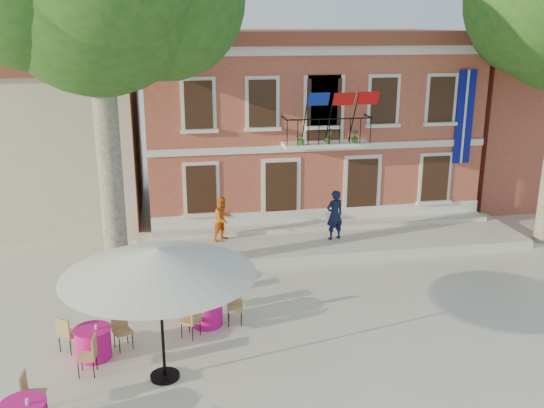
{
  "coord_description": "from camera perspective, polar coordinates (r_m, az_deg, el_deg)",
  "views": [
    {
      "loc": [
        -3.83,
        -15.73,
        7.78
      ],
      "look_at": [
        -0.39,
        3.5,
        1.94
      ],
      "focal_mm": 40.0,
      "sensor_mm": 36.0,
      "label": 1
    }
  ],
  "objects": [
    {
      "name": "cafe_table_1",
      "position": [
        16.52,
        -6.16,
        -9.87
      ],
      "size": [
        1.73,
        1.86,
        0.95
      ],
      "color": "#DC146B",
      "rests_on": "ground"
    },
    {
      "name": "neighbor_west",
      "position": [
        27.7,
        -21.93,
        5.97
      ],
      "size": [
        9.4,
        9.4,
        6.4
      ],
      "color": "beige",
      "rests_on": "ground"
    },
    {
      "name": "pedestrian_orange",
      "position": [
        21.63,
        -4.66,
        -1.39
      ],
      "size": [
        0.99,
        0.96,
        1.6
      ],
      "primitive_type": "imported",
      "rotation": [
        0.0,
        0.0,
        0.69
      ],
      "color": "orange",
      "rests_on": "terrace"
    },
    {
      "name": "terrace",
      "position": [
        22.3,
        5.66,
        -3.44
      ],
      "size": [
        14.0,
        3.4,
        0.3
      ],
      "primitive_type": "cube",
      "color": "silver",
      "rests_on": "ground"
    },
    {
      "name": "pedestrian_navy",
      "position": [
        21.75,
        5.92,
        -1.02
      ],
      "size": [
        0.76,
        0.6,
        1.82
      ],
      "primitive_type": "imported",
      "rotation": [
        0.0,
        0.0,
        3.42
      ],
      "color": "black",
      "rests_on": "terrace"
    },
    {
      "name": "neighbor_east",
      "position": [
        32.45,
        23.51,
        7.2
      ],
      "size": [
        9.4,
        9.4,
        6.4
      ],
      "color": "#BA6143",
      "rests_on": "ground"
    },
    {
      "name": "patio_umbrella",
      "position": [
        13.33,
        -10.64,
        -5.39
      ],
      "size": [
        4.25,
        4.25,
        3.16
      ],
      "color": "black",
      "rests_on": "ground"
    },
    {
      "name": "cafe_table_3",
      "position": [
        18.66,
        -11.15,
        -6.9
      ],
      "size": [
        0.9,
        1.92,
        0.95
      ],
      "color": "#DC146B",
      "rests_on": "ground"
    },
    {
      "name": "main_building",
      "position": [
        26.67,
        2.63,
        8.01
      ],
      "size": [
        13.5,
        9.59,
        7.5
      ],
      "color": "#BA6143",
      "rests_on": "ground"
    },
    {
      "name": "cafe_table_0",
      "position": [
        15.56,
        -16.47,
        -12.29
      ],
      "size": [
        1.87,
        1.7,
        0.95
      ],
      "color": "#DC146B",
      "rests_on": "ground"
    },
    {
      "name": "ground",
      "position": [
        17.96,
        3.24,
        -9.05
      ],
      "size": [
        90.0,
        90.0,
        0.0
      ],
      "primitive_type": "plane",
      "color": "beige",
      "rests_on": "ground"
    }
  ]
}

